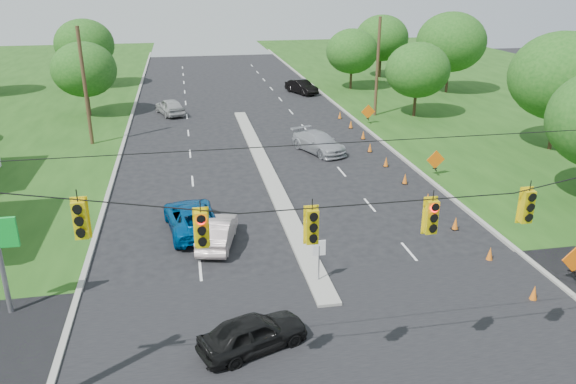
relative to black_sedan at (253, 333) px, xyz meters
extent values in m
plane|color=black|center=(3.37, -1.96, -0.68)|extent=(160.00, 160.00, 0.00)
cube|color=black|center=(3.37, -1.96, -0.68)|extent=(160.00, 14.00, 0.02)
cube|color=gray|center=(-6.73, 28.04, -0.68)|extent=(0.25, 110.00, 0.16)
cube|color=gray|center=(13.47, 28.04, -0.68)|extent=(0.25, 110.00, 0.16)
cube|color=gray|center=(3.37, 19.04, -0.68)|extent=(1.00, 34.00, 0.18)
cylinder|color=gray|center=(3.37, 4.04, 0.22)|extent=(0.06, 0.06, 1.80)
cube|color=white|center=(3.37, 4.04, 1.02)|extent=(0.55, 0.04, 0.70)
cylinder|color=black|center=(3.37, -2.96, 6.32)|extent=(24.00, 0.04, 0.04)
cube|color=yellow|center=(-4.63, -2.96, 6.07)|extent=(0.34, 0.24, 1.00)
cube|color=yellow|center=(-1.63, -2.96, 5.55)|extent=(0.34, 0.24, 1.00)
cube|color=yellow|center=(1.37, -2.96, 5.37)|extent=(0.34, 0.24, 1.00)
cube|color=yellow|center=(4.87, -2.96, 5.37)|extent=(0.34, 0.24, 1.00)
cube|color=yellow|center=(7.87, -2.96, 5.46)|extent=(0.34, 0.24, 1.00)
cylinder|color=#422D1C|center=(-9.13, 28.04, 3.82)|extent=(0.28, 0.28, 9.00)
cylinder|color=#422D1C|center=(15.87, 33.04, 3.82)|extent=(0.28, 0.28, 9.00)
cylinder|color=gray|center=(-9.13, 4.04, 1.32)|extent=(0.20, 0.20, 4.00)
cone|color=orange|center=(11.71, 1.04, -0.33)|extent=(0.32, 0.32, 0.70)
cone|color=orange|center=(11.71, 4.54, -0.33)|extent=(0.32, 0.32, 0.70)
cone|color=orange|center=(11.71, 8.04, -0.33)|extent=(0.32, 0.32, 0.70)
cone|color=orange|center=(11.71, 11.54, -0.33)|extent=(0.32, 0.32, 0.70)
cone|color=orange|center=(11.71, 15.04, -0.33)|extent=(0.32, 0.32, 0.70)
cone|color=orange|center=(11.71, 18.54, -0.33)|extent=(0.32, 0.32, 0.70)
cone|color=orange|center=(11.71, 22.04, -0.33)|extent=(0.32, 0.32, 0.70)
cone|color=orange|center=(12.31, 25.54, -0.33)|extent=(0.32, 0.32, 0.70)
cone|color=orange|center=(12.31, 29.04, -0.33)|extent=(0.32, 0.32, 0.70)
cone|color=orange|center=(12.31, 32.54, -0.33)|extent=(0.32, 0.32, 0.70)
cube|color=black|center=(14.17, 2.04, -0.13)|extent=(0.06, 0.58, 0.26)
cube|color=black|center=(14.17, 2.04, -0.13)|extent=(0.06, 0.58, 0.26)
cube|color=orange|center=(14.17, 2.04, 0.47)|extent=(1.27, 0.05, 1.27)
cube|color=black|center=(14.17, 16.04, -0.13)|extent=(0.06, 0.58, 0.26)
cube|color=black|center=(14.17, 16.04, -0.13)|extent=(0.06, 0.58, 0.26)
cube|color=orange|center=(14.17, 16.04, 0.47)|extent=(1.27, 0.05, 1.27)
cube|color=black|center=(14.17, 30.04, -0.13)|extent=(0.06, 0.58, 0.26)
cube|color=black|center=(14.17, 30.04, -0.13)|extent=(0.06, 0.58, 0.26)
cube|color=orange|center=(14.17, 30.04, 0.47)|extent=(1.27, 0.05, 1.27)
cylinder|color=black|center=(-10.63, 38.04, 0.58)|extent=(0.28, 0.28, 2.52)
ellipsoid|color=#194C14|center=(-10.63, 38.04, 3.66)|extent=(5.88, 5.88, 5.04)
cylinder|color=black|center=(-12.63, 53.04, 0.76)|extent=(0.28, 0.28, 2.88)
ellipsoid|color=#194C14|center=(-12.63, 53.04, 4.28)|extent=(6.72, 6.72, 5.76)
cylinder|color=black|center=(25.37, 20.04, 0.94)|extent=(0.28, 0.28, 3.24)
ellipsoid|color=#194C14|center=(25.37, 20.04, 4.90)|extent=(7.56, 7.56, 6.48)
cylinder|color=black|center=(19.37, 32.04, 0.58)|extent=(0.28, 0.28, 2.52)
ellipsoid|color=#194C14|center=(19.37, 32.04, 3.66)|extent=(5.88, 5.88, 5.04)
cylinder|color=black|center=(27.37, 42.04, 0.94)|extent=(0.28, 0.28, 3.24)
ellipsoid|color=#194C14|center=(27.37, 42.04, 4.90)|extent=(7.56, 7.56, 6.48)
cylinder|color=black|center=(23.37, 53.04, 0.76)|extent=(0.28, 0.28, 2.88)
ellipsoid|color=#194C14|center=(23.37, 53.04, 4.28)|extent=(6.72, 6.72, 5.76)
cylinder|color=black|center=(17.37, 46.04, 0.58)|extent=(0.28, 0.28, 2.52)
ellipsoid|color=#194C14|center=(17.37, 46.04, 3.66)|extent=(5.88, 5.88, 5.04)
imported|color=black|center=(0.00, 0.00, 0.00)|extent=(4.29, 2.91, 1.35)
imported|color=silver|center=(-0.66, 8.61, 0.02)|extent=(2.40, 4.44, 1.39)
imported|color=#004588|center=(-1.83, 10.48, 0.07)|extent=(3.20, 5.65, 1.49)
imported|color=#999CA3|center=(7.91, 22.76, 0.07)|extent=(3.85, 5.54, 1.49)
imported|color=#A4A4A5|center=(-3.14, 37.08, 0.10)|extent=(3.17, 4.90, 1.55)
imported|color=black|center=(11.25, 44.66, 0.07)|extent=(3.23, 4.83, 1.50)
camera|label=1|loc=(-1.88, -16.62, 11.86)|focal=35.00mm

